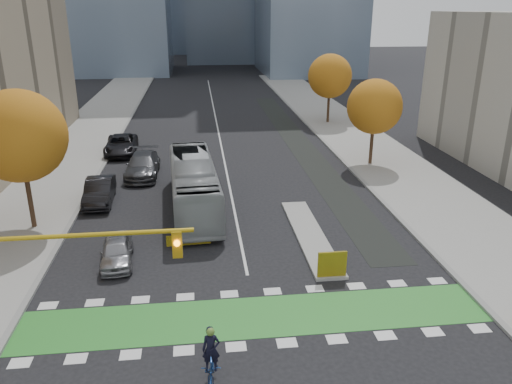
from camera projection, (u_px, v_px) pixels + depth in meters
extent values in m
plane|color=black|center=(260.00, 339.00, 19.78)|extent=(300.00, 300.00, 0.00)
cube|color=gray|center=(46.00, 184.00, 36.88)|extent=(7.00, 120.00, 0.15)
cube|color=gray|center=(396.00, 171.00, 39.86)|extent=(7.00, 120.00, 0.15)
cube|color=gray|center=(94.00, 182.00, 37.27)|extent=(0.30, 120.00, 0.16)
cube|color=gray|center=(354.00, 172.00, 39.47)|extent=(0.30, 120.00, 0.16)
cube|color=#2C842B|center=(256.00, 317.00, 21.17)|extent=(20.00, 3.00, 0.01)
cube|color=silver|center=(216.00, 122.00, 57.01)|extent=(0.15, 70.00, 0.01)
cube|color=black|center=(298.00, 142.00, 48.53)|extent=(2.50, 50.00, 0.01)
cube|color=gray|center=(310.00, 235.00, 28.57)|extent=(1.60, 10.00, 0.16)
cube|color=yellow|center=(332.00, 264.00, 23.85)|extent=(1.40, 0.12, 1.30)
cylinder|color=#332114|center=(28.00, 187.00, 28.71)|extent=(0.28, 0.28, 5.25)
sphere|color=#AD6515|center=(19.00, 136.00, 27.67)|extent=(5.20, 5.20, 5.20)
cylinder|color=#332114|center=(372.00, 138.00, 40.79)|extent=(0.28, 0.28, 4.55)
sphere|color=#AD6515|center=(375.00, 107.00, 39.88)|extent=(4.40, 4.40, 4.40)
cylinder|color=#332114|center=(329.00, 102.00, 55.68)|extent=(0.28, 0.28, 4.90)
sphere|color=#AD6515|center=(330.00, 76.00, 54.70)|extent=(4.80, 4.80, 4.80)
cylinder|color=#BF9914|center=(72.00, 236.00, 16.82)|extent=(8.20, 0.16, 0.16)
cube|color=#BF9914|center=(177.00, 244.00, 17.38)|extent=(0.35, 0.28, 1.00)
sphere|color=orange|center=(177.00, 243.00, 17.18)|extent=(0.22, 0.22, 0.22)
imported|color=navy|center=(212.00, 369.00, 17.37)|extent=(0.79, 1.94, 1.00)
imported|color=black|center=(211.00, 349.00, 17.07)|extent=(0.64, 0.45, 1.70)
sphere|color=#597F2D|center=(210.00, 332.00, 16.83)|extent=(0.29, 0.29, 0.29)
imported|color=#9A9EA1|center=(194.00, 185.00, 32.01)|extent=(3.42, 11.84, 3.26)
imported|color=#95959A|center=(117.00, 251.00, 25.44)|extent=(1.89, 4.00, 1.32)
imported|color=black|center=(99.00, 191.00, 33.30)|extent=(1.93, 4.97, 1.61)
imported|color=#494A4E|center=(143.00, 165.00, 38.59)|extent=(2.49, 5.92, 1.71)
imported|color=black|center=(121.00, 145.00, 44.53)|extent=(2.97, 5.97, 1.62)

